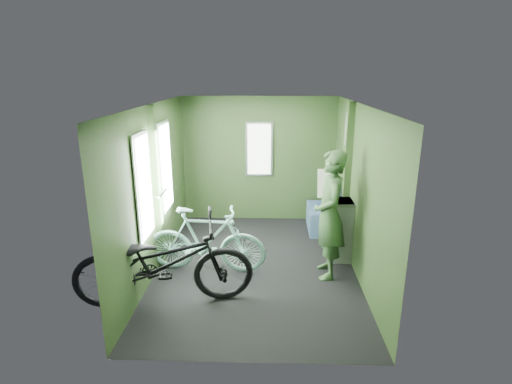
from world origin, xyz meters
TOP-DOWN VIEW (x-y plane):
  - room at (-0.04, 0.04)m, footprint 4.00×4.02m
  - bicycle_black at (-1.05, -1.01)m, footprint 2.22×1.18m
  - bicycle_mint at (-0.68, -0.21)m, footprint 1.71×0.76m
  - passenger at (0.99, -0.20)m, footprint 0.43×0.69m
  - waste_box at (1.26, 0.31)m, footprint 0.27×0.38m
  - bench_seat at (1.14, 1.45)m, footprint 0.48×0.85m

SIDE VIEW (x-z plane):
  - bicycle_black at x=-1.05m, z-range -0.59..0.59m
  - bicycle_mint at x=-0.68m, z-range -0.53..0.53m
  - bench_seat at x=1.14m, z-range -0.18..0.71m
  - waste_box at x=1.26m, z-range 0.00..0.92m
  - passenger at x=0.99m, z-range 0.00..1.75m
  - room at x=-0.04m, z-range 0.28..2.59m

